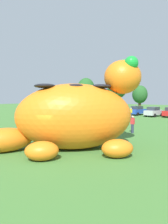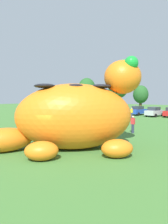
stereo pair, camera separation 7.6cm
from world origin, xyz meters
The scene contains 12 objects.
ground_plane centered at (0.00, 0.00, 0.00)m, with size 160.00×160.00×0.00m, color #427533.
giant_inflatable_creature centered at (0.93, 1.65, 2.30)m, with size 8.99×11.60×6.29m.
car_green centered at (-12.91, 27.93, 0.86)m, with size 2.12×4.19×1.72m.
car_black centered at (-9.43, 27.29, 0.86)m, with size 2.11×4.19×1.72m.
car_blue centered at (-6.44, 28.78, 0.86)m, with size 2.35×4.29×1.72m.
car_silver centered at (-2.95, 27.83, 0.86)m, with size 2.33×4.28×1.72m.
tree_far_left centered at (-27.07, 39.47, 5.83)m, with size 5.03×5.03×8.92m.
tree_left centered at (-16.63, 39.38, 6.21)m, with size 5.35×5.35×9.49m.
tree_mid_left centered at (-9.31, 36.60, 3.99)m, with size 3.44×3.44×6.10m.
spectator_near_inflatable centered at (-2.08, 15.07, 0.85)m, with size 0.38×0.26×1.71m.
spectator_wandering centered at (1.37, 9.84, 0.85)m, with size 0.38×0.26×1.71m.
spectator_far_side centered at (-4.96, 22.88, 0.85)m, with size 0.38×0.26×1.71m.
Camera 2 is at (10.17, -9.04, 3.60)m, focal length 33.52 mm.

